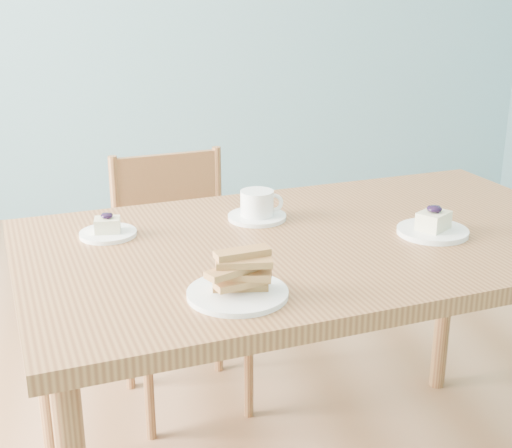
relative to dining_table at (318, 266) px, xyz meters
name	(u,v)px	position (x,y,z in m)	size (l,w,h in m)	color
room	(158,9)	(-0.37, 0.24, 0.63)	(5.01, 5.01, 2.71)	#A16F4B
dining_table	(318,266)	(0.00, 0.00, 0.00)	(1.62, 1.10, 0.80)	#986639
dining_chair	(181,282)	(-0.31, 0.59, -0.28)	(0.46, 0.44, 0.87)	#986639
cheesecake_plate_near	(433,227)	(0.29, -0.04, 0.10)	(0.18, 0.18, 0.08)	white
cheesecake_plate_far	(108,230)	(-0.53, 0.11, 0.10)	(0.15, 0.15, 0.06)	white
coffee_cup	(258,207)	(-0.13, 0.17, 0.11)	(0.16, 0.16, 0.08)	white
biscotti_plate	(237,282)	(-0.26, -0.31, 0.11)	(0.21, 0.21, 0.10)	white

